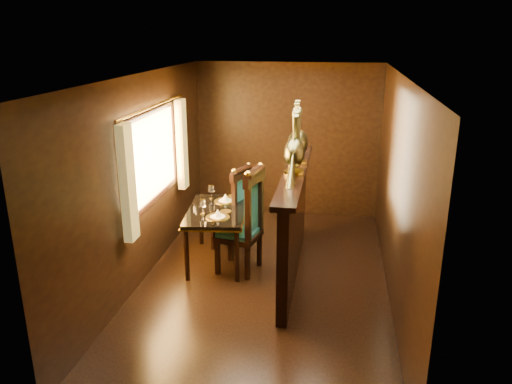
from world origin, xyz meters
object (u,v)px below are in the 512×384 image
chair_left (248,218)px  chair_right (237,206)px  peacock_left (295,140)px  peacock_right (298,131)px  dining_table (217,214)px

chair_left → chair_right: bearing=124.8°
peacock_left → peacock_right: bearing=90.0°
peacock_right → chair_left: bearing=-142.9°
peacock_left → dining_table: bearing=163.2°
dining_table → peacock_right: peacock_right is taller
dining_table → chair_right: chair_right is taller
dining_table → peacock_left: bearing=-23.1°
dining_table → peacock_left: peacock_left is taller
dining_table → peacock_right: 1.52m
dining_table → chair_left: (0.46, -0.24, 0.07)m
peacock_left → chair_right: bearing=139.1°
dining_table → peacock_left: 1.53m
chair_right → dining_table: bearing=-93.5°
dining_table → peacock_right: (1.03, 0.19, 1.10)m
dining_table → peacock_left: size_ratio=1.65×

